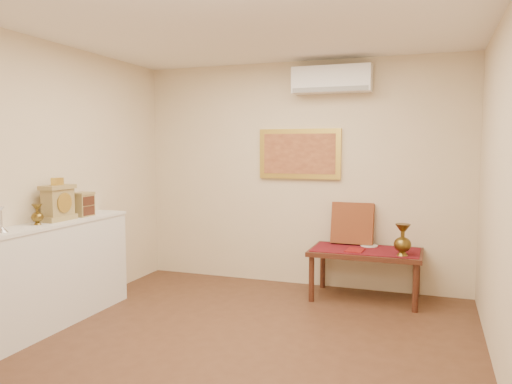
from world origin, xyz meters
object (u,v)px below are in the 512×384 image
at_px(brass_urn_tall, 403,236).
at_px(wooden_chest, 83,204).
at_px(low_table, 366,256).
at_px(display_ledge, 47,275).
at_px(mantel_clock, 58,202).

height_order(brass_urn_tall, wooden_chest, wooden_chest).
bearing_deg(low_table, display_ledge, -144.90).
bearing_deg(wooden_chest, mantel_clock, -93.23).
height_order(display_ledge, low_table, display_ledge).
relative_size(brass_urn_tall, wooden_chest, 1.66).
relative_size(brass_urn_tall, display_ledge, 0.20).
distance_m(brass_urn_tall, mantel_clock, 3.45).
bearing_deg(low_table, mantel_clock, -147.67).
bearing_deg(wooden_chest, display_ledge, -91.42).
height_order(brass_urn_tall, display_ledge, display_ledge).
bearing_deg(low_table, brass_urn_tall, -25.86).
bearing_deg(display_ledge, brass_urn_tall, 28.79).
height_order(brass_urn_tall, low_table, brass_urn_tall).
xyz_separation_m(brass_urn_tall, display_ledge, (-3.07, -1.69, -0.27)).
distance_m(display_ledge, mantel_clock, 0.69).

